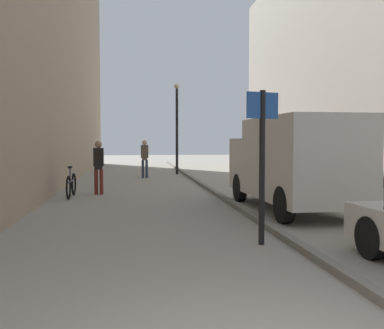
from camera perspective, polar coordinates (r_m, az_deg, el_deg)
ground_plane at (r=14.74m, az=-3.42°, el=-3.76°), size 80.00×80.00×0.00m
kerb_strip at (r=14.93m, az=2.65°, el=-3.43°), size 0.16×40.00×0.12m
pedestrian_main_foreground at (r=20.77m, az=-6.20°, el=1.09°), size 0.35×0.23×1.80m
pedestrian_mid_block at (r=14.62m, az=-12.11°, el=0.12°), size 0.34×0.24×1.76m
delivery_van at (r=11.31m, az=12.95°, el=0.45°), size 2.08×5.09×2.32m
street_sign_post at (r=7.42m, az=9.15°, el=1.43°), size 0.59×0.19×2.60m
lamp_post at (r=22.98m, az=-1.98°, el=5.50°), size 0.28×0.28×4.76m
bicycle_leaning at (r=14.12m, az=-15.50°, el=-2.61°), size 0.10×1.77×0.98m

